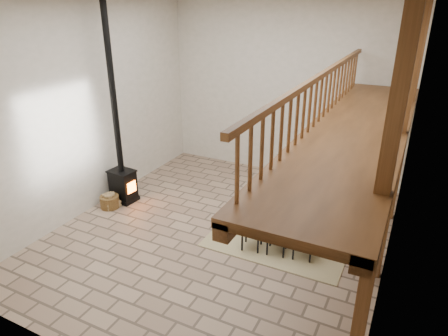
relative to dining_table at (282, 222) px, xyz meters
The scene contains 7 objects.
ground 1.44m from the dining_table, 161.07° to the right, with size 8.00×8.00×0.00m, color #A0846B.
room_shell 2.68m from the dining_table, 105.57° to the right, with size 7.02×8.02×5.01m.
rug 0.38m from the dining_table, 99.39° to the left, with size 3.00×2.50×0.02m, color tan.
dining_table is the anchor object (origin of this frame).
wood_stove 4.41m from the dining_table, behind, with size 0.70×0.57×5.00m.
log_basket 4.46m from the dining_table, behind, with size 0.48×0.48×0.40m.
log_stack 4.41m from the dining_table, behind, with size 0.40×0.47×0.20m.
Camera 1 is at (3.59, -6.98, 4.95)m, focal length 32.00 mm.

